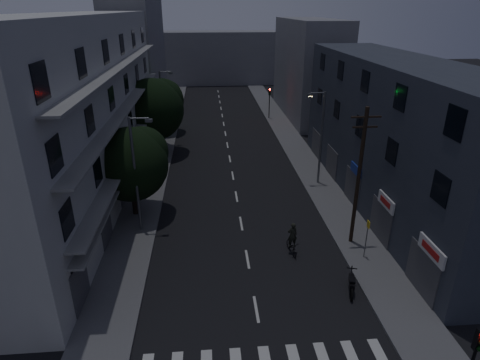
{
  "coord_description": "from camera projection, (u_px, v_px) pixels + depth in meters",
  "views": [
    {
      "loc": [
        -2.22,
        -14.3,
        14.43
      ],
      "look_at": [
        0.0,
        12.0,
        3.0
      ],
      "focal_mm": 30.0,
      "sensor_mm": 36.0,
      "label": 1
    }
  ],
  "objects": [
    {
      "name": "tree_near",
      "position": [
        131.0,
        161.0,
        28.58
      ],
      "size": [
        5.37,
        5.37,
        6.62
      ],
      "color": "black",
      "rests_on": "sidewalk_left"
    },
    {
      "name": "building_far_left",
      "position": [
        138.0,
        54.0,
        58.76
      ],
      "size": [
        6.0,
        20.0,
        16.0
      ],
      "primitive_type": "cube",
      "color": "slate",
      "rests_on": "ground"
    },
    {
      "name": "building_far_right",
      "position": [
        308.0,
        69.0,
        55.73
      ],
      "size": [
        6.0,
        20.0,
        13.0
      ],
      "primitive_type": "cube",
      "color": "slate",
      "rests_on": "ground"
    },
    {
      "name": "traffic_signal_far_left",
      "position": [
        175.0,
        98.0,
        54.06
      ],
      "size": [
        0.28,
        0.37,
        4.1
      ],
      "color": "black",
      "rests_on": "sidewalk_left"
    },
    {
      "name": "traffic_signal_near",
      "position": [
        475.0,
        355.0,
        14.17
      ],
      "size": [
        0.28,
        0.37,
        4.1
      ],
      "color": "black",
      "rests_on": "sidewalk_right"
    },
    {
      "name": "street_lamp_right",
      "position": [
        320.0,
        134.0,
        33.72
      ],
      "size": [
        1.51,
        0.25,
        8.0
      ],
      "color": "slate",
      "rests_on": "sidewalk_right"
    },
    {
      "name": "cyclist",
      "position": [
        292.0,
        243.0,
        25.31
      ],
      "size": [
        0.84,
        1.77,
        2.15
      ],
      "rotation": [
        0.0,
        0.0,
        0.15
      ],
      "color": "black",
      "rests_on": "ground"
    },
    {
      "name": "tree_far",
      "position": [
        161.0,
        100.0,
        48.25
      ],
      "size": [
        5.13,
        5.13,
        6.34
      ],
      "color": "black",
      "rests_on": "sidewalk_left"
    },
    {
      "name": "traffic_signal_far_right",
      "position": [
        270.0,
        97.0,
        54.84
      ],
      "size": [
        0.28,
        0.37,
        4.1
      ],
      "color": "black",
      "rests_on": "sidewalk_right"
    },
    {
      "name": "building_right",
      "position": [
        394.0,
        134.0,
        30.52
      ],
      "size": [
        6.19,
        28.0,
        11.0
      ],
      "color": "#2D323D",
      "rests_on": "ground"
    },
    {
      "name": "tree_mid",
      "position": [
        153.0,
        107.0,
        40.9
      ],
      "size": [
        6.33,
        6.33,
        7.78
      ],
      "color": "black",
      "rests_on": "sidewalk_left"
    },
    {
      "name": "ground",
      "position": [
        230.0,
        157.0,
        41.84
      ],
      "size": [
        160.0,
        160.0,
        0.0
      ],
      "primitive_type": "plane",
      "color": "black",
      "rests_on": "ground"
    },
    {
      "name": "street_lamp_left_near",
      "position": [
        137.0,
        170.0,
        26.27
      ],
      "size": [
        1.51,
        0.25,
        8.0
      ],
      "color": "slate",
      "rests_on": "sidewalk_left"
    },
    {
      "name": "motorcycle",
      "position": [
        351.0,
        284.0,
        21.87
      ],
      "size": [
        0.8,
        1.93,
        1.27
      ],
      "rotation": [
        0.0,
        0.0,
        -0.28
      ],
      "color": "black",
      "rests_on": "ground"
    },
    {
      "name": "sidewalk_right",
      "position": [
        300.0,
        154.0,
        42.39
      ],
      "size": [
        3.0,
        90.0,
        0.15
      ],
      "primitive_type": "cube",
      "color": "#565659",
      "rests_on": "ground"
    },
    {
      "name": "utility_pole",
      "position": [
        359.0,
        175.0,
        24.72
      ],
      "size": [
        1.8,
        0.24,
        9.0
      ],
      "color": "black",
      "rests_on": "sidewalk_right"
    },
    {
      "name": "lane_markings",
      "position": [
        226.0,
        139.0,
        47.55
      ],
      "size": [
        0.15,
        60.5,
        0.01
      ],
      "color": "beige",
      "rests_on": "ground"
    },
    {
      "name": "sidewalk_left",
      "position": [
        157.0,
        159.0,
        41.23
      ],
      "size": [
        3.0,
        90.0,
        0.15
      ],
      "primitive_type": "cube",
      "color": "#565659",
      "rests_on": "ground"
    },
    {
      "name": "bus_stop_sign",
      "position": [
        367.0,
        232.0,
        24.22
      ],
      "size": [
        0.06,
        0.35,
        2.52
      ],
      "color": "#595B60",
      "rests_on": "sidewalk_right"
    },
    {
      "name": "street_lamp_left_far",
      "position": [
        163.0,
        104.0,
        44.19
      ],
      "size": [
        1.51,
        0.25,
        8.0
      ],
      "color": "#575A5E",
      "rests_on": "sidewalk_left"
    },
    {
      "name": "building_left",
      "position": [
        83.0,
        109.0,
        31.73
      ],
      "size": [
        7.0,
        36.0,
        14.0
      ],
      "color": "#B2B2AD",
      "rests_on": "ground"
    },
    {
      "name": "building_far_end",
      "position": [
        216.0,
        58.0,
        81.0
      ],
      "size": [
        24.0,
        8.0,
        10.0
      ],
      "primitive_type": "cube",
      "color": "slate",
      "rests_on": "ground"
    }
  ]
}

